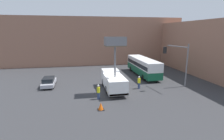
{
  "coord_description": "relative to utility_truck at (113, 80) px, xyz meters",
  "views": [
    {
      "loc": [
        -3.79,
        -22.6,
        7.97
      ],
      "look_at": [
        0.76,
        0.98,
        2.71
      ],
      "focal_mm": 28.0,
      "sensor_mm": 36.0,
      "label": 1
    }
  ],
  "objects": [
    {
      "name": "city_bus",
      "position": [
        7.16,
        7.68,
        0.28
      ],
      "size": [
        2.61,
        11.35,
        3.16
      ],
      "rotation": [
        0.0,
        0.0,
        1.52
      ],
      "color": "#145638",
      "rests_on": "ground_plane"
    },
    {
      "name": "parked_car_curbside",
      "position": [
        -9.06,
        3.63,
        -0.86
      ],
      "size": [
        1.72,
        4.22,
        1.4
      ],
      "color": "#A8A8B2",
      "rests_on": "ground_plane"
    },
    {
      "name": "traffic_light_pole",
      "position": [
        9.42,
        -0.5,
        2.74
      ],
      "size": [
        4.2,
        3.94,
        6.32
      ],
      "color": "slate",
      "rests_on": "ground_plane"
    },
    {
      "name": "building_backdrop_side",
      "position": [
        21.24,
        5.93,
        3.42
      ],
      "size": [
        10.0,
        28.0,
        9.98
      ],
      "color": "#936651",
      "rests_on": "ground_plane"
    },
    {
      "name": "road_worker_near_truck",
      "position": [
        -2.38,
        -2.79,
        -0.66
      ],
      "size": [
        0.38,
        0.38,
        1.83
      ],
      "rotation": [
        0.0,
        0.0,
        1.3
      ],
      "color": "navy",
      "rests_on": "ground_plane"
    },
    {
      "name": "traffic_cone_near_truck",
      "position": [
        -2.49,
        -5.8,
        -1.19
      ],
      "size": [
        0.7,
        0.7,
        0.8
      ],
      "color": "black",
      "rests_on": "ground_plane"
    },
    {
      "name": "ground_plane",
      "position": [
        -0.76,
        -0.05,
        -1.57
      ],
      "size": [
        120.0,
        120.0,
        0.0
      ],
      "primitive_type": "plane",
      "color": "#333335"
    },
    {
      "name": "utility_truck",
      "position": [
        0.0,
        0.0,
        0.0
      ],
      "size": [
        2.57,
        6.92,
        7.37
      ],
      "color": "white",
      "rests_on": "ground_plane"
    },
    {
      "name": "road_worker_directing",
      "position": [
        3.77,
        0.11,
        -0.65
      ],
      "size": [
        0.38,
        0.38,
        1.85
      ],
      "rotation": [
        0.0,
        0.0,
        5.99
      ],
      "color": "navy",
      "rests_on": "ground_plane"
    },
    {
      "name": "building_backdrop_far",
      "position": [
        -0.76,
        23.66,
        4.14
      ],
      "size": [
        44.0,
        10.0,
        11.43
      ],
      "color": "#936651",
      "rests_on": "ground_plane"
    }
  ]
}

